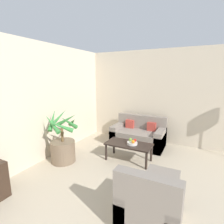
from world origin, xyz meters
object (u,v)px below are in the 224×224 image
(orange_fruit, at_px, (133,142))
(ottoman, at_px, (162,182))
(apple_green, at_px, (130,139))
(sofa_loveseat, at_px, (138,136))
(potted_palm, at_px, (63,145))
(coffee_table, at_px, (129,146))
(armchair, at_px, (151,206))
(fruit_bowl, at_px, (132,143))
(apple_red, at_px, (135,140))

(orange_fruit, xyz_separation_m, ottoman, (0.80, -0.74, -0.34))
(apple_green, xyz_separation_m, orange_fruit, (0.10, -0.10, 0.00))
(sofa_loveseat, distance_m, orange_fruit, 1.10)
(potted_palm, bearing_deg, orange_fruit, 24.21)
(coffee_table, xyz_separation_m, armchair, (0.92, -1.56, -0.09))
(coffee_table, relative_size, fruit_bowl, 4.44)
(potted_palm, height_order, armchair, potted_palm)
(apple_red, relative_size, ottoman, 0.13)
(fruit_bowl, height_order, apple_green, apple_green)
(orange_fruit, bearing_deg, ottoman, -42.73)
(coffee_table, height_order, orange_fruit, orange_fruit)
(apple_green, bearing_deg, fruit_bowl, -35.86)
(apple_green, distance_m, ottoman, 1.28)
(potted_palm, xyz_separation_m, orange_fruit, (1.46, 0.66, 0.12))
(fruit_bowl, relative_size, orange_fruit, 3.20)
(sofa_loveseat, distance_m, coffee_table, 1.00)
(coffee_table, distance_m, apple_red, 0.20)
(potted_palm, distance_m, armchair, 2.41)
(apple_red, xyz_separation_m, armchair, (0.79, -1.61, -0.23))
(sofa_loveseat, relative_size, coffee_table, 1.37)
(coffee_table, xyz_separation_m, fruit_bowl, (0.09, -0.00, 0.08))
(fruit_bowl, height_order, armchair, armchair)
(armchair, bearing_deg, potted_palm, 159.59)
(orange_fruit, bearing_deg, apple_green, 135.19)
(potted_palm, bearing_deg, apple_red, 27.66)
(sofa_loveseat, bearing_deg, apple_red, -76.95)
(apple_green, bearing_deg, ottoman, -42.98)
(fruit_bowl, height_order, orange_fruit, orange_fruit)
(sofa_loveseat, relative_size, apple_red, 20.57)
(sofa_loveseat, height_order, apple_red, sofa_loveseat)
(apple_red, distance_m, armchair, 1.81)
(apple_green, bearing_deg, potted_palm, -150.78)
(coffee_table, bearing_deg, apple_red, 19.99)
(fruit_bowl, distance_m, ottoman, 1.19)
(sofa_loveseat, bearing_deg, apple_green, -83.30)
(fruit_bowl, bearing_deg, ottoman, -43.45)
(potted_palm, xyz_separation_m, ottoman, (2.26, -0.08, -0.22))
(orange_fruit, bearing_deg, coffee_table, 154.00)
(coffee_table, height_order, ottoman, coffee_table)
(apple_red, bearing_deg, armchair, -63.98)
(armchair, bearing_deg, coffee_table, 120.48)
(orange_fruit, xyz_separation_m, armchair, (0.79, -1.50, -0.24))
(fruit_bowl, height_order, apple_red, apple_red)
(ottoman, bearing_deg, apple_green, 137.02)
(armchair, bearing_deg, apple_green, 119.16)
(sofa_loveseat, xyz_separation_m, coffee_table, (0.09, -1.00, 0.08))
(apple_red, relative_size, apple_green, 0.94)
(apple_red, xyz_separation_m, apple_green, (-0.11, -0.01, 0.00))
(coffee_table, height_order, apple_red, apple_red)
(sofa_loveseat, bearing_deg, fruit_bowl, -80.14)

